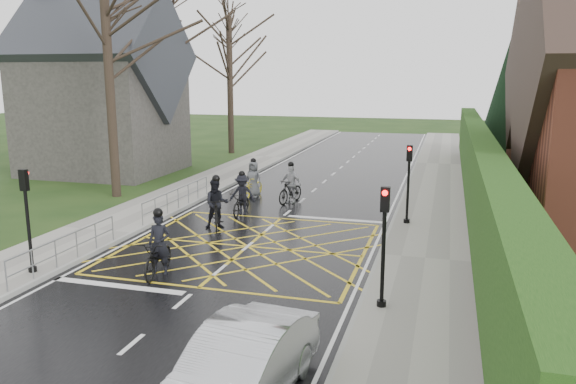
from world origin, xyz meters
The scene contains 22 objects.
ground centered at (0.00, 0.00, 0.00)m, with size 120.00×120.00×0.00m, color black.
road centered at (0.00, 0.00, 0.01)m, with size 9.00×80.00×0.01m, color black.
sidewalk_right centered at (6.00, 0.00, 0.07)m, with size 3.00×80.00×0.15m, color gray.
sidewalk_left centered at (-6.00, 0.00, 0.07)m, with size 3.00×80.00×0.15m, color gray.
stone_wall centered at (7.75, 6.00, 0.35)m, with size 0.50×38.00×0.70m, color slate.
hedge centered at (7.75, 6.00, 2.10)m, with size 0.90×38.00×2.80m, color black.
conifer centered at (10.75, 26.00, 4.99)m, with size 4.60×4.60×10.00m.
church centered at (-13.54, 12.00, 4.93)m, with size 8.80×7.80×11.00m.
tree_near centered at (-9.00, 6.00, 7.91)m, with size 9.24×9.24×11.44m.
tree_mid centered at (-10.00, 14.00, 8.63)m, with size 10.08×10.08×12.48m.
tree_far centered at (-9.30, 22.00, 7.19)m, with size 8.40×8.40×10.40m.
railing_south centered at (-4.65, -3.50, 0.78)m, with size 0.05×5.04×1.03m.
railing_north centered at (-4.65, 4.00, 0.79)m, with size 0.05×6.04×1.03m.
traffic_light_ne centered at (5.10, 4.20, 1.66)m, with size 0.24×0.31×3.21m.
traffic_light_se centered at (5.10, -4.20, 1.66)m, with size 0.24×0.31×3.21m.
traffic_light_sw centered at (-5.10, -4.50, 1.66)m, with size 0.24×0.31×3.21m.
cyclist_rear centered at (-1.60, -3.30, 0.66)m, with size 1.02×2.16×2.02m.
cyclist_back centered at (-1.96, 1.91, 0.80)m, with size 1.41×2.16×2.10m.
cyclist_mid centered at (-1.79, 4.24, 0.69)m, with size 1.14×1.96×1.88m.
cyclist_front centered at (-0.40, 6.94, 0.71)m, with size 1.12×2.01×1.93m.
cyclist_lead centered at (-2.48, 7.64, 0.66)m, with size 0.92×2.03×1.91m.
car centered at (3.14, -9.04, 0.73)m, with size 1.55×4.44×1.46m, color #AFB1B7.
Camera 1 is at (6.47, -17.54, 5.86)m, focal length 35.00 mm.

